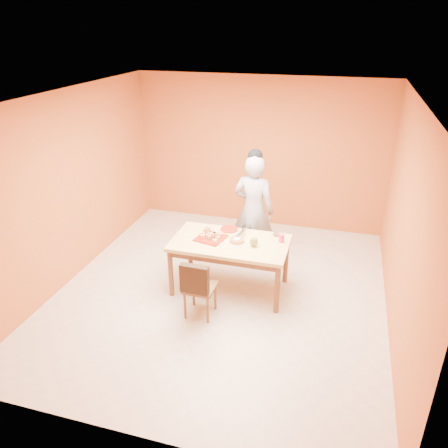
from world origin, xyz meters
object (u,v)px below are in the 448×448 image
(dining_table, at_px, (230,247))
(red_dinner_plate, at_px, (229,229))
(pastry_platter, at_px, (211,238))
(person, at_px, (253,210))
(sponge_cake, at_px, (237,240))
(dining_chair, at_px, (200,287))
(checker_tin, at_px, (276,235))
(egg_ornament, at_px, (254,242))
(magenta_glass, at_px, (281,238))

(dining_table, relative_size, red_dinner_plate, 6.14)
(pastry_platter, bearing_deg, person, 64.82)
(red_dinner_plate, xyz_separation_m, sponge_cake, (0.21, -0.37, 0.03))
(red_dinner_plate, distance_m, sponge_cake, 0.42)
(dining_chair, relative_size, pastry_platter, 2.25)
(checker_tin, bearing_deg, egg_ornament, -120.23)
(dining_chair, distance_m, person, 1.69)
(red_dinner_plate, height_order, checker_tin, checker_tin)
(person, distance_m, egg_ornament, 0.96)
(dining_table, xyz_separation_m, sponge_cake, (0.10, -0.02, 0.13))
(dining_chair, relative_size, sponge_cake, 3.99)
(dining_table, distance_m, red_dinner_plate, 0.38)
(red_dinner_plate, bearing_deg, egg_ornament, -41.93)
(dining_chair, distance_m, magenta_glass, 1.31)
(sponge_cake, bearing_deg, red_dinner_plate, 119.86)
(person, xyz_separation_m, magenta_glass, (0.55, -0.70, -0.06))
(dining_chair, relative_size, magenta_glass, 7.69)
(pastry_platter, bearing_deg, red_dinner_plate, 63.98)
(dining_table, height_order, pastry_platter, pastry_platter)
(checker_tin, bearing_deg, magenta_glass, -60.61)
(dining_chair, xyz_separation_m, magenta_glass, (0.89, 0.89, 0.38))
(person, distance_m, sponge_cake, 0.90)
(dining_table, relative_size, egg_ornament, 11.02)
(dining_chair, height_order, sponge_cake, dining_chair)
(dining_table, relative_size, person, 0.91)
(red_dinner_plate, bearing_deg, pastry_platter, -116.02)
(egg_ornament, bearing_deg, sponge_cake, 169.32)
(dining_table, xyz_separation_m, magenta_glass, (0.68, 0.18, 0.15))
(dining_chair, distance_m, sponge_cake, 0.84)
(pastry_platter, relative_size, magenta_glass, 3.42)
(dining_table, distance_m, pastry_platter, 0.30)
(magenta_glass, relative_size, checker_tin, 1.10)
(pastry_platter, bearing_deg, checker_tin, 21.93)
(dining_table, bearing_deg, sponge_cake, -9.16)
(checker_tin, bearing_deg, red_dinner_plate, 180.00)
(magenta_glass, height_order, checker_tin, magenta_glass)
(sponge_cake, height_order, egg_ornament, egg_ornament)
(dining_table, distance_m, sponge_cake, 0.17)
(dining_chair, height_order, checker_tin, dining_chair)
(red_dinner_plate, bearing_deg, dining_chair, -95.42)
(pastry_platter, bearing_deg, magenta_glass, 10.29)
(magenta_glass, bearing_deg, egg_ornament, -144.92)
(dining_table, height_order, checker_tin, checker_tin)
(person, height_order, egg_ornament, person)
(magenta_glass, bearing_deg, checker_tin, 119.39)
(dining_chair, distance_m, egg_ornament, 0.95)
(dining_table, xyz_separation_m, checker_tin, (0.58, 0.35, 0.11))
(sponge_cake, bearing_deg, pastry_platter, 177.02)
(checker_tin, bearing_deg, pastry_platter, -158.07)
(pastry_platter, bearing_deg, egg_ornament, -5.61)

